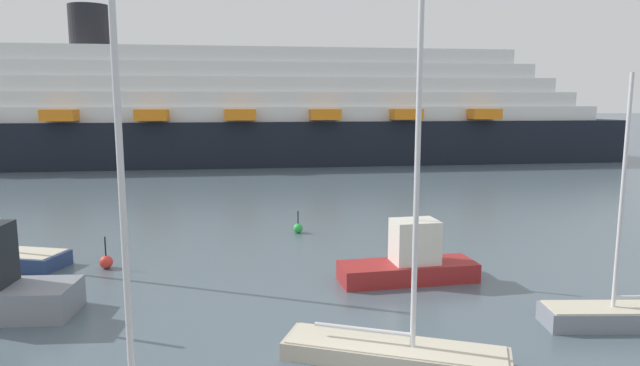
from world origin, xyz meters
TOP-DOWN VIEW (x-y plane):
  - sailboat_1 at (8.87, 4.19)m, footprint 5.09×1.52m
  - sailboat_2 at (1.28, 2.25)m, footprint 6.12×3.37m
  - fishing_boat_1 at (3.19, 8.94)m, footprint 5.50×2.44m
  - channel_buoy_0 at (-1.00, 16.97)m, footprint 0.51×0.51m
  - channel_buoy_1 at (-9.13, 11.23)m, footprint 0.55×0.55m
  - cruise_ship at (-6.88, 51.30)m, footprint 87.73×19.11m

SIDE VIEW (x-z plane):
  - channel_buoy_0 at x=-1.00m, z-range -0.33..0.86m
  - channel_buoy_1 at x=-9.13m, z-range -0.39..0.96m
  - sailboat_1 at x=8.87m, z-range -3.46..4.29m
  - sailboat_2 at x=1.28m, z-range -4.97..5.98m
  - fishing_boat_1 at x=3.19m, z-range -1.33..2.93m
  - cruise_ship at x=-6.88m, z-range -3.02..13.95m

